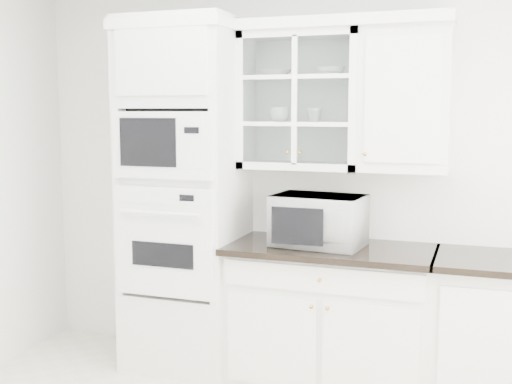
% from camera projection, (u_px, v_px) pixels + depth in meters
% --- Properties ---
extents(room_shell, '(4.00, 3.50, 2.70)m').
position_uv_depth(room_shell, '(233.00, 112.00, 3.17)').
color(room_shell, white).
rests_on(room_shell, ground).
extents(oven_column, '(0.76, 0.68, 2.40)m').
position_uv_depth(oven_column, '(185.00, 196.00, 4.42)').
color(oven_column, white).
rests_on(oven_column, ground).
extents(base_cabinet_run, '(1.32, 0.67, 0.92)m').
position_uv_depth(base_cabinet_run, '(331.00, 314.00, 4.20)').
color(base_cabinet_run, white).
rests_on(base_cabinet_run, ground).
extents(extra_base_cabinet, '(0.72, 0.67, 0.92)m').
position_uv_depth(extra_base_cabinet, '(493.00, 331.00, 3.87)').
color(extra_base_cabinet, white).
rests_on(extra_base_cabinet, ground).
extents(upper_cabinet_glass, '(0.80, 0.33, 0.90)m').
position_uv_depth(upper_cabinet_glass, '(301.00, 101.00, 4.24)').
color(upper_cabinet_glass, white).
rests_on(upper_cabinet_glass, room_shell).
extents(upper_cabinet_solid, '(0.55, 0.33, 0.90)m').
position_uv_depth(upper_cabinet_solid, '(406.00, 100.00, 4.01)').
color(upper_cabinet_solid, white).
rests_on(upper_cabinet_solid, room_shell).
extents(crown_molding, '(2.14, 0.38, 0.07)m').
position_uv_depth(crown_molding, '(286.00, 26.00, 4.19)').
color(crown_molding, white).
rests_on(crown_molding, room_shell).
extents(countertop_microwave, '(0.61, 0.52, 0.33)m').
position_uv_depth(countertop_microwave, '(320.00, 220.00, 4.14)').
color(countertop_microwave, white).
rests_on(countertop_microwave, base_cabinet_run).
extents(bowl_a, '(0.21, 0.21, 0.05)m').
position_uv_depth(bowl_a, '(276.00, 73.00, 4.27)').
color(bowl_a, white).
rests_on(bowl_a, upper_cabinet_glass).
extents(bowl_b, '(0.19, 0.19, 0.06)m').
position_uv_depth(bowl_b, '(330.00, 71.00, 4.16)').
color(bowl_b, white).
rests_on(bowl_b, upper_cabinet_glass).
extents(cup_a, '(0.14, 0.14, 0.10)m').
position_uv_depth(cup_a, '(280.00, 115.00, 4.29)').
color(cup_a, white).
rests_on(cup_a, upper_cabinet_glass).
extents(cup_b, '(0.11, 0.11, 0.09)m').
position_uv_depth(cup_b, '(314.00, 115.00, 4.24)').
color(cup_b, white).
rests_on(cup_b, upper_cabinet_glass).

